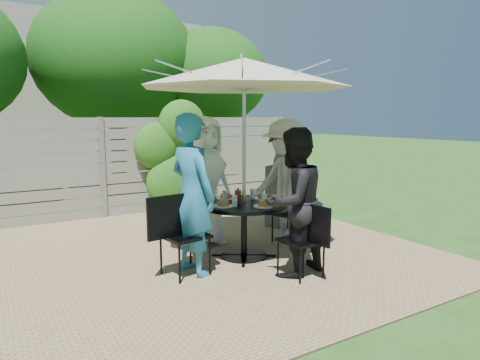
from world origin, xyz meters
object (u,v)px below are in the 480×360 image
chair_left (184,252)px  chair_front (302,255)px  plate_back (226,197)px  person_right (286,183)px  coffee_cup (238,195)px  plate_front (264,205)px  bbq_grill (289,189)px  umbrella (244,73)px  syrup_jug (238,197)px  patio_table (244,219)px  plate_right (263,197)px  person_back (204,181)px  plate_left (223,205)px  glass_back (225,196)px  glass_front (264,199)px  chair_right (291,225)px  glass_right (252,194)px  chair_back (199,226)px  plate_extra (270,202)px  person_left (193,195)px  person_front (294,203)px  glass_left (235,201)px

chair_left → chair_front: bearing=-41.4°
chair_left → plate_back: size_ratio=3.80×
person_right → coffee_cup: 0.77m
plate_front → bbq_grill: size_ratio=0.19×
umbrella → bbq_grill: size_ratio=2.26×
chair_front → syrup_jug: syrup_jug is taller
patio_table → plate_right: (0.35, 0.07, 0.25)m
umbrella → person_back: size_ratio=1.69×
plate_front → bbq_grill: (1.45, 1.37, -0.14)m
plate_left → glass_back: glass_back is taller
chair_front → plate_front: chair_front is taller
patio_table → syrup_jug: bearing=152.2°
umbrella → glass_front: size_ratio=22.49×
chair_right → plate_right: chair_right is taller
person_right → glass_right: (-0.58, -0.02, -0.10)m
umbrella → plate_back: size_ratio=12.11×
person_back → glass_front: size_ratio=13.34×
chair_back → plate_back: 0.80m
umbrella → chair_left: size_ratio=3.19×
chair_front → person_right: 1.43m
coffee_cup → patio_table: bearing=-102.5°
chair_back → plate_back: chair_back is taller
plate_right → plate_left: bearing=-168.0°
plate_right → chair_left: bearing=-168.1°
glass_right → coffee_cup: (-0.18, 0.08, -0.01)m
umbrella → plate_extra: 1.66m
person_right → glass_front: size_ratio=13.04×
plate_left → patio_table: bearing=12.0°
chair_back → syrup_jug: size_ratio=5.22×
chair_back → plate_left: bearing=-12.6°
plate_left → plate_front: (0.43, -0.28, 0.00)m
chair_right → glass_front: chair_right is taller
chair_back → plate_extra: bearing=16.0°
person_left → plate_back: (0.74, 0.52, -0.18)m
plate_left → coffee_cup: coffee_cup is taller
plate_back → glass_front: glass_front is taller
chair_left → person_front: 1.40m
plate_extra → chair_right: bearing=33.0°
umbrella → person_left: (-0.81, -0.17, -1.44)m
person_left → chair_back: bearing=-40.8°
coffee_cup → glass_left: bearing=-125.9°
chair_left → plate_right: bearing=3.6°
person_left → chair_left: bearing=89.6°
plate_front → plate_right: bearing=57.0°
patio_table → person_front: bearing=-78.0°
chair_left → glass_back: bearing=20.3°
patio_table → glass_front: bearing=-56.0°
syrup_jug → bbq_grill: bbq_grill is taller
chair_left → plate_left: (0.59, 0.12, 0.47)m
chair_right → patio_table: bearing=-5.4°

